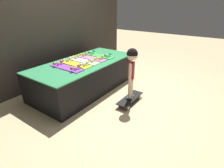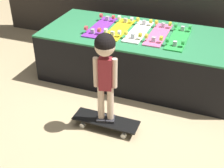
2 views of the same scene
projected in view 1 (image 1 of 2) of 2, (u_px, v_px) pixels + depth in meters
name	position (u px, v px, depth m)	size (l,w,h in m)	color
ground_plane	(110.00, 96.00, 3.36)	(16.00, 16.00, 0.00)	tan
back_wall	(51.00, 28.00, 3.65)	(4.86, 0.10, 2.31)	#332D28
display_rack	(86.00, 75.00, 3.55)	(2.19, 1.01, 0.58)	black
skateboard_purple_on_rack	(67.00, 67.00, 3.07)	(0.19, 0.67, 0.09)	purple
skateboard_yellow_on_rack	(76.00, 64.00, 3.25)	(0.19, 0.67, 0.09)	yellow
skateboard_white_on_rack	(84.00, 60.00, 3.43)	(0.19, 0.67, 0.09)	white
skateboard_pink_on_rack	(92.00, 58.00, 3.60)	(0.19, 0.67, 0.09)	pink
skateboard_green_on_rack	(99.00, 55.00, 3.77)	(0.19, 0.67, 0.09)	green
skateboard_on_floor	(130.00, 99.00, 3.12)	(0.64, 0.20, 0.09)	black
child	(132.00, 64.00, 2.85)	(0.21, 0.18, 0.89)	#2D2D33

